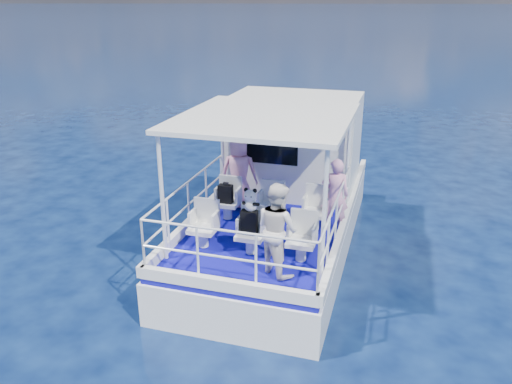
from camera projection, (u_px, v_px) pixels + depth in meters
The scene contains 20 objects.
ground at pixel (267, 268), 10.14m from camera, with size 2000.00×2000.00×0.00m, color #061232.
hull at pixel (279, 246), 11.04m from camera, with size 3.00×7.00×1.60m, color white.
deck at pixel (280, 211), 10.73m from camera, with size 2.90×6.90×0.10m, color #0D0A89.
cabin at pixel (294, 143), 11.48m from camera, with size 2.85×2.00×2.20m, color white.
canopy at pixel (265, 117), 8.84m from camera, with size 3.00×3.20×0.08m, color white.
canopy_posts at pixel (264, 179), 9.20m from camera, with size 2.77×2.97×2.20m.
railings at pixel (259, 215), 9.12m from camera, with size 2.84×3.59×1.00m, color white, non-canonical shape.
seat_port_fwd at pixel (228, 210), 10.17m from camera, with size 0.48×0.46×0.38m, color silver.
seat_center_fwd at pixel (270, 215), 9.93m from camera, with size 0.48×0.46×0.38m, color silver.
seat_stbd_fwd at pixel (315, 220), 9.69m from camera, with size 0.48×0.46×0.38m, color silver.
seat_port_aft at pixel (203, 237), 9.01m from camera, with size 0.48×0.46×0.38m, color silver.
seat_center_aft at pixel (251, 243), 8.77m from camera, with size 0.48×0.46×0.38m, color silver.
seat_stbd_aft at pixel (301, 250), 8.53m from camera, with size 0.48×0.46×0.38m, color silver.
passenger_port_fwd at pixel (239, 172), 10.50m from camera, with size 0.59×0.42×1.59m, color pink.
passenger_stbd_fwd at pixel (335, 195), 9.50m from camera, with size 0.52×0.34×1.43m, color #EC98C3.
passenger_stbd_aft at pixel (277, 229), 7.95m from camera, with size 0.75×0.58×1.54m, color silver.
backpack_port at pixel (226, 194), 9.96m from camera, with size 0.28×0.16×0.37m, color black.
backpack_center at pixel (249, 222), 8.62m from camera, with size 0.28×0.16×0.43m, color black.
compact_camera at pixel (226, 184), 9.87m from camera, with size 0.10×0.06×0.06m, color black.
panda at pixel (250, 200), 8.48m from camera, with size 0.26×0.22×0.41m, color silver, non-canonical shape.
Camera 1 is at (2.33, -8.61, 5.07)m, focal length 35.00 mm.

